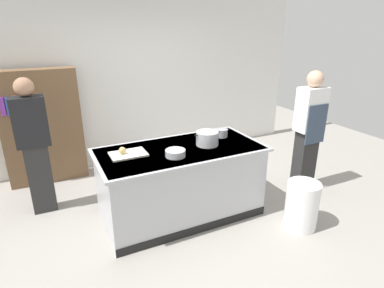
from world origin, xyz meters
The scene contains 12 objects.
ground_plane centered at (0.00, 0.00, 0.00)m, with size 10.00×10.00×0.00m, color #9E9991.
back_wall centered at (0.00, 2.10, 1.50)m, with size 6.40×0.12×3.00m, color white.
counter_island centered at (0.00, 0.00, 0.47)m, with size 1.98×0.98×0.90m.
cutting_board centered at (-0.61, 0.08, 0.91)m, with size 0.40×0.28×0.02m, color silver.
onion centered at (-0.67, 0.10, 0.96)m, with size 0.08×0.08×0.08m, color tan.
stock_pot centered at (0.34, -0.03, 0.98)m, with size 0.34×0.27×0.17m.
sauce_pan centered at (0.66, 0.15, 0.95)m, with size 0.22×0.15×0.10m.
mixing_bowl centered at (-0.15, -0.19, 0.94)m, with size 0.23×0.23×0.08m, color #B7BABF.
trash_bin centered at (1.17, -0.86, 0.29)m, with size 0.38×0.38×0.58m, color white.
person_chef centered at (1.88, -0.15, 0.91)m, with size 0.38×0.25×1.72m.
person_guest centered at (-1.55, 0.90, 0.91)m, with size 0.38×0.24×1.72m.
bookshelf centered at (-1.43, 1.80, 0.85)m, with size 1.10×0.31×1.70m.
Camera 1 is at (-1.42, -3.20, 2.27)m, focal length 29.72 mm.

